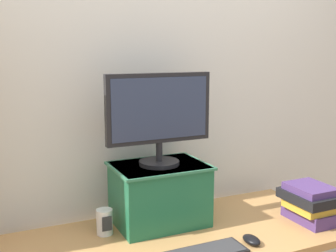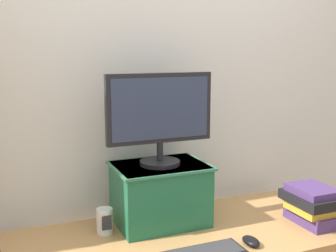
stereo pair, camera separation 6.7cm
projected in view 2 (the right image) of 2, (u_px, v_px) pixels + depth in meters
back_wall at (148, 108)px, 2.32m from camera, size 7.00×0.08×2.60m
desk at (183, 249)px, 2.00m from camera, size 1.59×0.71×0.75m
riser_box at (160, 193)px, 2.10m from camera, size 0.46×0.34×0.30m
computer_monitor at (160, 114)px, 2.03m from camera, size 0.53×0.20×0.45m
computer_mouse at (251, 241)px, 1.88m from camera, size 0.06×0.10×0.04m
book_stack at (312, 205)px, 2.10m from camera, size 0.21×0.27×0.19m
desk_speaker at (105, 221)px, 1.99m from camera, size 0.08×0.08×0.12m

